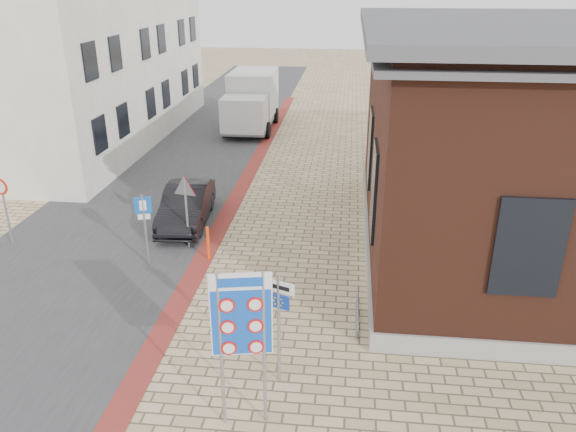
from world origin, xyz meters
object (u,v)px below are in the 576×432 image
at_px(box_truck, 251,101).
at_px(border_sign, 241,318).
at_px(sedan, 186,205).
at_px(essen_sign, 279,312).
at_px(parking_sign, 144,219).
at_px(bollard, 208,244).

relative_size(box_truck, border_sign, 1.82).
bearing_deg(sedan, essen_sign, -66.65).
distance_m(sedan, border_sign, 9.99).
distance_m(sedan, essen_sign, 8.97).
bearing_deg(border_sign, sedan, 101.11).
bearing_deg(sedan, box_truck, 85.24).
xyz_separation_m(border_sign, parking_sign, (-4.00, 6.00, -0.86)).
xyz_separation_m(border_sign, essen_sign, (0.50, 1.27, -0.65)).
height_order(box_truck, essen_sign, box_truck).
distance_m(box_truck, parking_sign, 16.43).
xyz_separation_m(sedan, bollard, (1.40, -2.63, -0.13)).
distance_m(box_truck, bollard, 16.02).
xyz_separation_m(sedan, border_sign, (3.70, -9.13, 1.68)).
xyz_separation_m(essen_sign, parking_sign, (-4.50, 4.73, -0.21)).
distance_m(sedan, parking_sign, 3.25).
bearing_deg(parking_sign, box_truck, 72.13).
relative_size(parking_sign, bollard, 2.05).
distance_m(border_sign, bollard, 7.13).
bearing_deg(sedan, parking_sign, -100.24).
height_order(sedan, bollard, sedan).
relative_size(border_sign, parking_sign, 1.46).
height_order(essen_sign, parking_sign, essen_sign).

